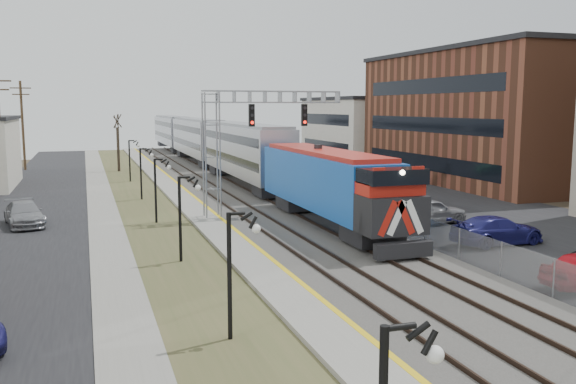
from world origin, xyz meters
name	(u,v)px	position (x,y,z in m)	size (l,w,h in m)	color
street_west	(34,211)	(-11.50, 35.00, 0.02)	(7.00, 120.00, 0.04)	black
sidewalk	(102,208)	(-7.00, 35.00, 0.04)	(2.00, 120.00, 0.08)	gray
grass_median	(146,206)	(-4.00, 35.00, 0.03)	(4.00, 120.00, 0.06)	#434A27
platform	(187,202)	(-1.00, 35.00, 0.12)	(2.00, 120.00, 0.24)	gray
ballast_bed	(252,199)	(4.00, 35.00, 0.10)	(8.00, 120.00, 0.20)	#595651
parking_lot	(392,193)	(16.00, 35.00, 0.02)	(16.00, 120.00, 0.04)	black
platform_edge	(199,200)	(-0.12, 35.00, 0.24)	(0.24, 120.00, 0.01)	gold
track_near	(227,198)	(2.00, 35.00, 0.28)	(1.58, 120.00, 0.15)	#2D2119
track_far	(271,196)	(5.50, 35.00, 0.28)	(1.58, 120.00, 0.15)	#2D2119
train	(210,144)	(5.50, 58.77, 2.92)	(3.00, 85.85, 5.33)	blue
signal_gantry	(238,131)	(1.22, 27.99, 5.59)	(9.00, 1.07, 8.15)	gray
lampposts	(179,219)	(-4.00, 18.29, 2.00)	(0.14, 62.14, 4.00)	black
fence	(304,188)	(8.20, 35.00, 0.80)	(0.04, 120.00, 1.60)	gray
buildings_east	(568,117)	(30.00, 31.18, 6.31)	(16.00, 76.00, 15.00)	#A29682
bare_trees	(19,168)	(-12.66, 38.91, 2.70)	(12.30, 42.30, 5.95)	#382D23
car_lot_d	(497,231)	(12.09, 16.39, 0.74)	(2.08, 5.11, 1.48)	navy
car_lot_e	(430,212)	(11.74, 22.33, 0.81)	(1.91, 4.74, 1.61)	gray
car_lot_f	(299,176)	(10.95, 44.04, 0.69)	(1.46, 4.20, 1.38)	#0D411B
car_street_b	(24,214)	(-11.63, 29.71, 0.71)	(1.98, 4.87, 1.41)	gray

